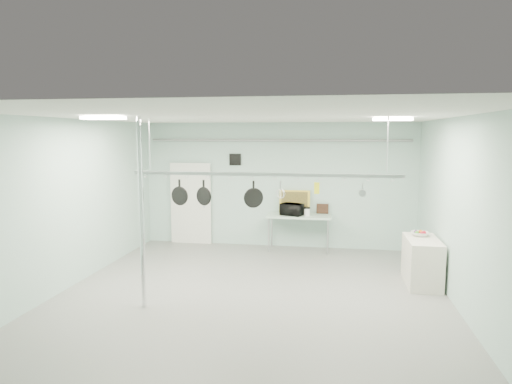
% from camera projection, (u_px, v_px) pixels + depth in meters
% --- Properties ---
extents(floor, '(8.00, 8.00, 0.00)m').
position_uv_depth(floor, '(249.00, 300.00, 8.04)').
color(floor, gray).
rests_on(floor, ground).
extents(ceiling, '(7.00, 8.00, 0.02)m').
position_uv_depth(ceiling, '(249.00, 117.00, 7.64)').
color(ceiling, silver).
rests_on(ceiling, back_wall).
extents(back_wall, '(7.00, 0.02, 3.20)m').
position_uv_depth(back_wall, '(277.00, 185.00, 11.74)').
color(back_wall, '#A3C4B8').
rests_on(back_wall, floor).
extents(right_wall, '(0.02, 8.00, 3.20)m').
position_uv_depth(right_wall, '(464.00, 217.00, 7.26)').
color(right_wall, '#A3C4B8').
rests_on(right_wall, floor).
extents(door, '(1.10, 0.10, 2.20)m').
position_uv_depth(door, '(191.00, 204.00, 12.14)').
color(door, silver).
rests_on(door, floor).
extents(wall_vent, '(0.30, 0.04, 0.30)m').
position_uv_depth(wall_vent, '(235.00, 160.00, 11.82)').
color(wall_vent, black).
rests_on(wall_vent, back_wall).
extents(conduit_pipe, '(6.60, 0.07, 0.07)m').
position_uv_depth(conduit_pipe, '(277.00, 140.00, 11.51)').
color(conduit_pipe, gray).
rests_on(conduit_pipe, back_wall).
extents(chrome_pole, '(0.08, 0.08, 3.20)m').
position_uv_depth(chrome_pole, '(142.00, 214.00, 7.53)').
color(chrome_pole, silver).
rests_on(chrome_pole, floor).
extents(prep_table, '(1.60, 0.70, 0.91)m').
position_uv_depth(prep_table, '(299.00, 218.00, 11.36)').
color(prep_table, '#A4C1AE').
rests_on(prep_table, floor).
extents(side_cabinet, '(0.60, 1.20, 0.90)m').
position_uv_depth(side_cabinet, '(422.00, 262.00, 8.83)').
color(side_cabinet, beige).
rests_on(side_cabinet, floor).
extents(pot_rack, '(4.80, 0.06, 1.00)m').
position_uv_depth(pot_rack, '(263.00, 173.00, 8.02)').
color(pot_rack, '#B7B7BC').
rests_on(pot_rack, ceiling).
extents(light_panel_left, '(0.65, 0.30, 0.05)m').
position_uv_depth(light_panel_left, '(103.00, 118.00, 7.22)').
color(light_panel_left, white).
rests_on(light_panel_left, ceiling).
extents(light_panel_right, '(0.65, 0.30, 0.05)m').
position_uv_depth(light_panel_right, '(392.00, 119.00, 7.83)').
color(light_panel_right, white).
rests_on(light_panel_right, ceiling).
extents(microwave, '(0.62, 0.52, 0.29)m').
position_uv_depth(microwave, '(292.00, 209.00, 11.30)').
color(microwave, black).
rests_on(microwave, prep_table).
extents(coffee_canister, '(0.17, 0.17, 0.18)m').
position_uv_depth(coffee_canister, '(307.00, 212.00, 11.22)').
color(coffee_canister, white).
rests_on(coffee_canister, prep_table).
extents(painting_large, '(0.78, 0.13, 0.58)m').
position_uv_depth(painting_large, '(295.00, 202.00, 11.63)').
color(painting_large, gold).
rests_on(painting_large, prep_table).
extents(painting_small, '(0.30, 0.10, 0.25)m').
position_uv_depth(painting_small, '(322.00, 209.00, 11.53)').
color(painting_small, black).
rests_on(painting_small, prep_table).
extents(fruit_bowl, '(0.39, 0.39, 0.08)m').
position_uv_depth(fruit_bowl, '(420.00, 234.00, 9.02)').
color(fruit_bowl, silver).
rests_on(fruit_bowl, side_cabinet).
extents(skillet_left, '(0.35, 0.14, 0.46)m').
position_uv_depth(skillet_left, '(180.00, 192.00, 8.32)').
color(skillet_left, black).
rests_on(skillet_left, pot_rack).
extents(skillet_mid, '(0.33, 0.20, 0.47)m').
position_uv_depth(skillet_mid, '(204.00, 193.00, 8.25)').
color(skillet_mid, black).
rests_on(skillet_mid, pot_rack).
extents(skillet_right, '(0.34, 0.21, 0.49)m').
position_uv_depth(skillet_right, '(254.00, 194.00, 8.10)').
color(skillet_right, black).
rests_on(skillet_right, pot_rack).
extents(whisk, '(0.16, 0.16, 0.30)m').
position_uv_depth(whisk, '(281.00, 190.00, 8.01)').
color(whisk, '#BBBAC0').
rests_on(whisk, pot_rack).
extents(grater, '(0.09, 0.04, 0.22)m').
position_uv_depth(grater, '(317.00, 188.00, 7.90)').
color(grater, gold).
rests_on(grater, pot_rack).
extents(saucepan, '(0.12, 0.08, 0.23)m').
position_uv_depth(saucepan, '(362.00, 189.00, 7.77)').
color(saucepan, '#B3B4B8').
rests_on(saucepan, pot_rack).
extents(fruit_cluster, '(0.24, 0.24, 0.09)m').
position_uv_depth(fruit_cluster, '(420.00, 232.00, 9.02)').
color(fruit_cluster, '#B31021').
rests_on(fruit_cluster, fruit_bowl).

